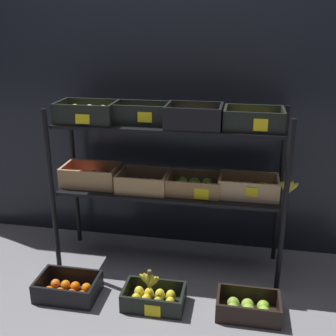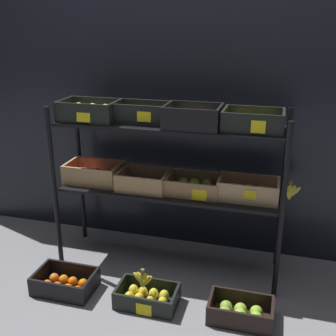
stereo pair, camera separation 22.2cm
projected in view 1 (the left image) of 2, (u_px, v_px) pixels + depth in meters
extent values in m
plane|color=gray|center=(168.00, 262.00, 2.91)|extent=(10.00, 10.00, 0.00)
cube|color=black|center=(178.00, 119.00, 2.95)|extent=(3.86, 0.12, 1.89)
cylinder|color=black|center=(52.00, 193.00, 2.67)|extent=(0.03, 0.03, 1.10)
cylinder|color=black|center=(284.00, 211.00, 2.43)|extent=(0.03, 0.03, 1.10)
cylinder|color=black|center=(74.00, 173.00, 3.02)|extent=(0.03, 0.03, 1.10)
cylinder|color=black|center=(280.00, 187.00, 2.77)|extent=(0.03, 0.03, 1.10)
cube|color=black|center=(168.00, 192.00, 2.73)|extent=(1.42, 0.34, 0.02)
cube|color=black|center=(168.00, 126.00, 2.57)|extent=(1.42, 0.34, 0.02)
cube|color=tan|center=(92.00, 183.00, 2.83)|extent=(0.37, 0.24, 0.01)
cube|color=tan|center=(85.00, 180.00, 2.70)|extent=(0.37, 0.02, 0.12)
cube|color=tan|center=(97.00, 168.00, 2.91)|extent=(0.37, 0.02, 0.12)
cube|color=tan|center=(66.00, 172.00, 2.83)|extent=(0.02, 0.21, 0.12)
cube|color=tan|center=(117.00, 176.00, 2.77)|extent=(0.02, 0.21, 0.12)
sphere|color=red|center=(77.00, 178.00, 2.79)|extent=(0.07, 0.07, 0.07)
sphere|color=red|center=(90.00, 179.00, 2.78)|extent=(0.07, 0.07, 0.07)
sphere|color=red|center=(102.00, 180.00, 2.77)|extent=(0.07, 0.07, 0.07)
sphere|color=red|center=(80.00, 175.00, 2.86)|extent=(0.07, 0.07, 0.07)
sphere|color=red|center=(94.00, 175.00, 2.85)|extent=(0.07, 0.07, 0.07)
sphere|color=red|center=(106.00, 176.00, 2.83)|extent=(0.07, 0.07, 0.07)
cube|color=tan|center=(143.00, 188.00, 2.74)|extent=(0.33, 0.25, 0.01)
cube|color=tan|center=(139.00, 186.00, 2.61)|extent=(0.33, 0.02, 0.11)
cube|color=tan|center=(147.00, 174.00, 2.83)|extent=(0.33, 0.02, 0.11)
cube|color=tan|center=(120.00, 178.00, 2.75)|extent=(0.02, 0.22, 0.11)
cube|color=tan|center=(166.00, 181.00, 2.69)|extent=(0.02, 0.22, 0.11)
sphere|color=#69165B|center=(127.00, 186.00, 2.69)|extent=(0.05, 0.05, 0.05)
sphere|color=#5D2D4C|center=(136.00, 187.00, 2.68)|extent=(0.05, 0.05, 0.05)
sphere|color=#551D52|center=(146.00, 188.00, 2.67)|extent=(0.05, 0.05, 0.05)
sphere|color=#682157|center=(155.00, 188.00, 2.67)|extent=(0.05, 0.05, 0.05)
sphere|color=#631745|center=(130.00, 183.00, 2.75)|extent=(0.05, 0.05, 0.05)
sphere|color=#5D1E51|center=(139.00, 184.00, 2.73)|extent=(0.05, 0.05, 0.05)
sphere|color=#641D5C|center=(148.00, 184.00, 2.73)|extent=(0.05, 0.05, 0.05)
sphere|color=#57194D|center=(157.00, 185.00, 2.71)|extent=(0.05, 0.05, 0.05)
sphere|color=#5B1E45|center=(132.00, 180.00, 2.80)|extent=(0.05, 0.05, 0.05)
sphere|color=#5D1759|center=(140.00, 180.00, 2.79)|extent=(0.05, 0.05, 0.05)
sphere|color=#542B55|center=(150.00, 181.00, 2.78)|extent=(0.05, 0.05, 0.05)
sphere|color=#6B195C|center=(159.00, 182.00, 2.76)|extent=(0.05, 0.05, 0.05)
cube|color=#A87F51|center=(194.00, 190.00, 2.70)|extent=(0.34, 0.25, 0.01)
cube|color=#A87F51|center=(192.00, 190.00, 2.58)|extent=(0.34, 0.02, 0.10)
cube|color=#A87F51|center=(196.00, 176.00, 2.79)|extent=(0.34, 0.02, 0.10)
cube|color=#A87F51|center=(169.00, 181.00, 2.71)|extent=(0.02, 0.22, 0.10)
cube|color=#A87F51|center=(219.00, 185.00, 2.66)|extent=(0.02, 0.22, 0.10)
sphere|color=#89BD46|center=(182.00, 186.00, 2.67)|extent=(0.07, 0.07, 0.07)
sphere|color=#8EB33B|center=(193.00, 186.00, 2.66)|extent=(0.07, 0.07, 0.07)
sphere|color=#85B935|center=(206.00, 187.00, 2.64)|extent=(0.07, 0.07, 0.07)
sphere|color=#84B144|center=(183.00, 182.00, 2.73)|extent=(0.07, 0.07, 0.07)
sphere|color=#85C940|center=(195.00, 182.00, 2.72)|extent=(0.07, 0.07, 0.07)
sphere|color=#98C53D|center=(207.00, 183.00, 2.71)|extent=(0.07, 0.07, 0.07)
cube|color=yellow|center=(201.00, 193.00, 2.56)|extent=(0.09, 0.01, 0.08)
cube|color=tan|center=(248.00, 194.00, 2.64)|extent=(0.37, 0.23, 0.01)
cube|color=tan|center=(249.00, 192.00, 2.53)|extent=(0.37, 0.02, 0.11)
cube|color=tan|center=(249.00, 179.00, 2.72)|extent=(0.37, 0.02, 0.11)
cube|color=tan|center=(220.00, 183.00, 2.65)|extent=(0.02, 0.19, 0.11)
cube|color=tan|center=(278.00, 187.00, 2.59)|extent=(0.02, 0.19, 0.11)
sphere|color=orange|center=(234.00, 189.00, 2.62)|extent=(0.07, 0.07, 0.07)
sphere|color=orange|center=(249.00, 190.00, 2.60)|extent=(0.07, 0.07, 0.07)
sphere|color=orange|center=(263.00, 191.00, 2.58)|extent=(0.07, 0.07, 0.07)
sphere|color=orange|center=(234.00, 185.00, 2.67)|extent=(0.07, 0.07, 0.07)
sphere|color=orange|center=(248.00, 186.00, 2.65)|extent=(0.07, 0.07, 0.07)
sphere|color=orange|center=(262.00, 187.00, 2.64)|extent=(0.07, 0.07, 0.07)
cube|color=yellow|center=(252.00, 192.00, 2.51)|extent=(0.07, 0.01, 0.06)
cube|color=black|center=(88.00, 121.00, 2.63)|extent=(0.37, 0.24, 0.01)
cube|color=black|center=(80.00, 115.00, 2.50)|extent=(0.37, 0.02, 0.12)
cube|color=black|center=(93.00, 107.00, 2.72)|extent=(0.37, 0.02, 0.12)
cube|color=black|center=(61.00, 110.00, 2.64)|extent=(0.02, 0.21, 0.12)
cube|color=black|center=(114.00, 112.00, 2.58)|extent=(0.02, 0.21, 0.12)
ellipsoid|color=#B2BF51|center=(71.00, 113.00, 2.60)|extent=(0.07, 0.07, 0.09)
ellipsoid|color=#B9C257|center=(85.00, 114.00, 2.58)|extent=(0.07, 0.07, 0.09)
ellipsoid|color=#AEBA53|center=(99.00, 114.00, 2.57)|extent=(0.07, 0.07, 0.09)
ellipsoid|color=#B8B44C|center=(75.00, 111.00, 2.66)|extent=(0.07, 0.07, 0.09)
ellipsoid|color=#BEBD5F|center=(90.00, 111.00, 2.65)|extent=(0.07, 0.07, 0.09)
ellipsoid|color=#A6AE58|center=(103.00, 112.00, 2.63)|extent=(0.07, 0.07, 0.09)
cube|color=yellow|center=(82.00, 119.00, 2.50)|extent=(0.09, 0.01, 0.06)
cube|color=black|center=(143.00, 122.00, 2.61)|extent=(0.36, 0.21, 0.01)
cube|color=black|center=(139.00, 115.00, 2.50)|extent=(0.36, 0.02, 0.11)
cube|color=black|center=(146.00, 109.00, 2.68)|extent=(0.36, 0.02, 0.11)
cube|color=black|center=(116.00, 111.00, 2.62)|extent=(0.02, 0.17, 0.11)
cube|color=black|center=(170.00, 113.00, 2.56)|extent=(0.02, 0.17, 0.11)
ellipsoid|color=brown|center=(125.00, 116.00, 2.58)|extent=(0.05, 0.05, 0.07)
ellipsoid|color=brown|center=(136.00, 116.00, 2.57)|extent=(0.05, 0.05, 0.07)
ellipsoid|color=brown|center=(147.00, 117.00, 2.57)|extent=(0.05, 0.05, 0.07)
ellipsoid|color=brown|center=(157.00, 117.00, 2.55)|extent=(0.05, 0.05, 0.07)
ellipsoid|color=brown|center=(128.00, 114.00, 2.64)|extent=(0.05, 0.05, 0.07)
ellipsoid|color=brown|center=(138.00, 114.00, 2.63)|extent=(0.05, 0.05, 0.07)
ellipsoid|color=brown|center=(149.00, 115.00, 2.62)|extent=(0.05, 0.05, 0.07)
ellipsoid|color=brown|center=(160.00, 115.00, 2.61)|extent=(0.05, 0.05, 0.07)
cube|color=yellow|center=(145.00, 117.00, 2.49)|extent=(0.09, 0.01, 0.06)
cube|color=black|center=(194.00, 126.00, 2.51)|extent=(0.34, 0.25, 0.01)
cube|color=black|center=(191.00, 119.00, 2.37)|extent=(0.34, 0.02, 0.12)
cube|color=black|center=(196.00, 111.00, 2.59)|extent=(0.34, 0.02, 0.12)
cube|color=black|center=(168.00, 114.00, 2.51)|extent=(0.02, 0.22, 0.12)
cube|color=black|center=(221.00, 116.00, 2.46)|extent=(0.02, 0.22, 0.12)
sphere|color=gold|center=(181.00, 120.00, 2.47)|extent=(0.07, 0.07, 0.07)
sphere|color=gold|center=(192.00, 120.00, 2.46)|extent=(0.07, 0.07, 0.07)
sphere|color=#D2B154|center=(207.00, 121.00, 2.45)|extent=(0.07, 0.07, 0.07)
sphere|color=gold|center=(181.00, 117.00, 2.54)|extent=(0.07, 0.07, 0.07)
sphere|color=gold|center=(195.00, 118.00, 2.53)|extent=(0.07, 0.07, 0.07)
sphere|color=#D1BB57|center=(207.00, 118.00, 2.51)|extent=(0.07, 0.07, 0.07)
cube|color=black|center=(253.00, 128.00, 2.47)|extent=(0.35, 0.25, 0.01)
cube|color=black|center=(254.00, 122.00, 2.34)|extent=(0.35, 0.02, 0.11)
cube|color=black|center=(254.00, 113.00, 2.55)|extent=(0.35, 0.02, 0.11)
cube|color=black|center=(225.00, 116.00, 2.47)|extent=(0.02, 0.22, 0.11)
cube|color=black|center=(283.00, 119.00, 2.42)|extent=(0.02, 0.22, 0.11)
ellipsoid|color=yellow|center=(237.00, 121.00, 2.43)|extent=(0.06, 0.06, 0.08)
ellipsoid|color=yellow|center=(248.00, 122.00, 2.42)|extent=(0.06, 0.06, 0.08)
ellipsoid|color=yellow|center=(260.00, 122.00, 2.41)|extent=(0.06, 0.06, 0.08)
ellipsoid|color=yellow|center=(270.00, 122.00, 2.40)|extent=(0.06, 0.06, 0.08)
ellipsoid|color=yellow|center=(238.00, 118.00, 2.51)|extent=(0.06, 0.06, 0.08)
ellipsoid|color=yellow|center=(248.00, 119.00, 2.49)|extent=(0.06, 0.06, 0.08)
ellipsoid|color=yellow|center=(260.00, 119.00, 2.48)|extent=(0.06, 0.06, 0.08)
ellipsoid|color=yellow|center=(271.00, 119.00, 2.47)|extent=(0.06, 0.06, 0.08)
cube|color=yellow|center=(261.00, 125.00, 2.33)|extent=(0.08, 0.01, 0.07)
cylinder|color=brown|center=(289.00, 179.00, 2.64)|extent=(0.02, 0.02, 0.02)
ellipsoid|color=yellow|center=(285.00, 188.00, 2.66)|extent=(0.08, 0.03, 0.10)
ellipsoid|color=yellow|center=(286.00, 188.00, 2.66)|extent=(0.06, 0.03, 0.11)
ellipsoid|color=yellow|center=(288.00, 188.00, 2.66)|extent=(0.03, 0.03, 0.10)
ellipsoid|color=yellow|center=(290.00, 188.00, 2.66)|extent=(0.07, 0.03, 0.11)
ellipsoid|color=yellow|center=(292.00, 188.00, 2.66)|extent=(0.10, 0.03, 0.09)
cube|color=black|center=(69.00, 294.00, 2.56)|extent=(0.37, 0.25, 0.01)
cube|color=black|center=(60.00, 298.00, 2.43)|extent=(0.37, 0.02, 0.11)
cube|color=black|center=(75.00, 275.00, 2.65)|extent=(0.37, 0.02, 0.11)
cube|color=black|center=(41.00, 283.00, 2.57)|extent=(0.02, 0.21, 0.11)
cube|color=black|center=(96.00, 289.00, 2.51)|extent=(0.02, 0.21, 0.11)
sphere|color=#FE670A|center=(49.00, 291.00, 2.53)|extent=(0.06, 0.06, 0.06)
sphere|color=orange|center=(60.00, 292.00, 2.52)|extent=(0.06, 0.06, 0.06)
sphere|color=orange|center=(71.00, 294.00, 2.51)|extent=(0.06, 0.06, 0.06)
sphere|color=#FF6411|center=(82.00, 295.00, 2.49)|extent=(0.06, 0.06, 0.06)
sphere|color=orange|center=(56.00, 284.00, 2.60)|extent=(0.06, 0.06, 0.06)
sphere|color=orange|center=(66.00, 285.00, 2.59)|extent=(0.06, 0.06, 0.06)
sphere|color=orange|center=(75.00, 286.00, 2.58)|extent=(0.06, 0.06, 0.06)
sphere|color=orange|center=(86.00, 288.00, 2.56)|extent=(0.06, 0.06, 0.06)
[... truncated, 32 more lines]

